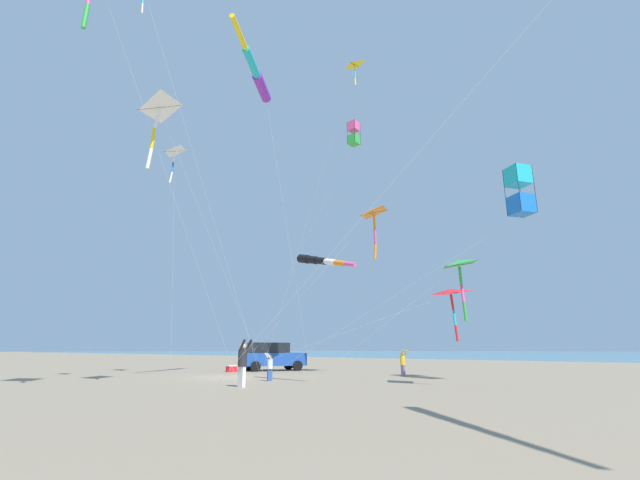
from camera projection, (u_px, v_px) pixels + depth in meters
ground_plane at (231, 377)px, 22.28m from camera, size 600.00×600.00×0.00m
parked_car at (272, 356)px, 29.25m from camera, size 4.68×3.29×1.85m
cooler_box at (231, 369)px, 27.20m from camera, size 0.62×0.42×0.42m
person_adult_flyer at (243, 361)px, 16.47m from camera, size 0.41×0.53×1.79m
person_child_green_jacket at (270, 366)px, 19.54m from camera, size 0.41×0.34×1.25m
person_child_grey_jacket at (403, 362)px, 23.11m from camera, size 0.39×0.46×1.38m
kite_delta_blue_topmost at (354, 67)px, 23.46m from camera, size 2.23×10.32×16.78m
kite_delta_magenta_far_left at (174, 151)px, 25.18m from camera, size 3.60×5.01×13.09m
kite_delta_rainbow_low_near at (159, 108)px, 17.85m from camera, size 11.27×6.83×11.66m
kite_windsock_checkered_midright at (318, 261)px, 19.33m from camera, size 6.28×15.13×5.80m
kite_box_long_streamer_left at (519, 191)px, 18.86m from camera, size 2.54×15.23×9.31m
kite_delta_black_fish_shape at (373, 213)px, 26.43m from camera, size 4.40×10.63×10.04m
kite_box_green_low_center at (353, 134)px, 24.26m from camera, size 0.63×11.06×14.01m
kite_windsock_red_high_left at (257, 75)px, 23.98m from camera, size 11.84×7.02×16.76m
kite_delta_orange_high_right at (450, 293)px, 22.09m from camera, size 3.80×15.35×4.57m
kite_delta_teal_far_right at (459, 265)px, 17.17m from camera, size 1.70×8.40×4.99m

